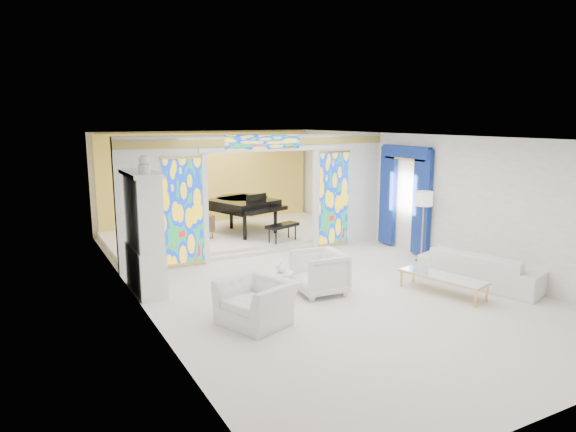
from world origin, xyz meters
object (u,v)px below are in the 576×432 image
coffee_table (443,277)px  tv_console (203,224)px  china_cabinet (144,234)px  armchair_right (319,273)px  grand_piano (244,204)px  armchair_left (256,302)px  sofa (482,268)px

coffee_table → tv_console: tv_console is taller
china_cabinet → coffee_table: bearing=-30.1°
armchair_right → china_cabinet: bearing=-116.2°
china_cabinet → grand_piano: size_ratio=0.85×
china_cabinet → coffee_table: china_cabinet is taller
coffee_table → grand_piano: 6.54m
armchair_left → grand_piano: 6.42m
armchair_right → coffee_table: size_ratio=0.52×
sofa → grand_piano: grand_piano is taller
grand_piano → armchair_right: bearing=-115.4°
sofa → coffee_table: sofa is taller
grand_piano → tv_console: (-1.36, -0.36, -0.37)m
sofa → tv_console: bearing=16.4°
tv_console → armchair_right: bearing=-84.7°
armchair_left → sofa: armchair_left is taller
china_cabinet → armchair_left: size_ratio=2.41×
armchair_right → sofa: armchair_right is taller
coffee_table → armchair_right: bearing=150.7°
sofa → grand_piano: size_ratio=0.76×
sofa → coffee_table: 1.14m
tv_console → armchair_left: bearing=-103.3°
armchair_left → tv_console: (1.01, 5.58, 0.22)m
sofa → tv_console: (-3.92, 5.94, 0.23)m
armchair_left → coffee_table: (3.80, -0.42, -0.02)m
coffee_table → tv_console: 6.62m
armchair_right → sofa: bearing=75.4°
china_cabinet → sofa: (6.17, -2.86, -0.81)m
tv_console → coffee_table: bearing=-68.1°
grand_piano → sofa: bearing=-86.0°
armchair_left → sofa: size_ratio=0.46×
china_cabinet → armchair_right: (2.94, -1.74, -0.75)m
armchair_left → coffee_table: size_ratio=0.63×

